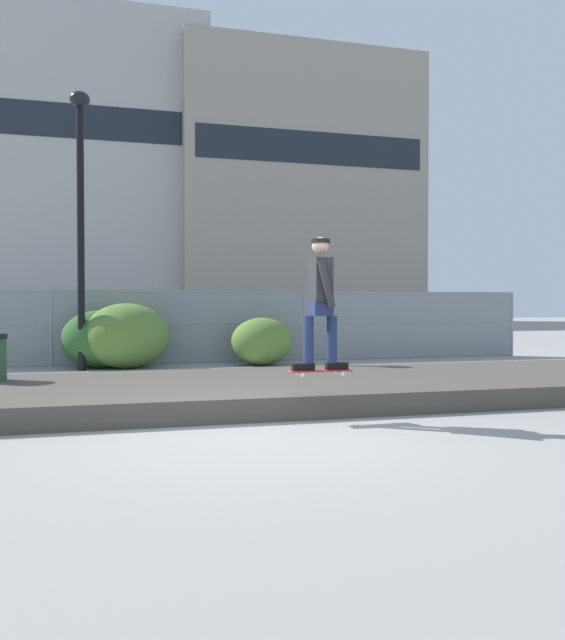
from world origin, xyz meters
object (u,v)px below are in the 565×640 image
object	(u,v)px
skater	(320,296)
shrub_left	(100,339)
shrub_center	(126,336)
parked_car_near	(91,327)
skateboard	(320,371)
street_lamp	(80,195)
shrub_right	(262,341)

from	to	relation	value
skater	shrub_left	size ratio (longest dim) A/B	0.94
shrub_center	parked_car_near	bearing A→B (deg)	102.82
shrub_left	shrub_center	size ratio (longest dim) A/B	0.89
skateboard	parked_car_near	world-z (taller)	parked_car_near
street_lamp	shrub_center	world-z (taller)	street_lamp
skateboard	shrub_left	bearing A→B (deg)	110.86
street_lamp	shrub_right	distance (m)	5.36
skater	street_lamp	world-z (taller)	street_lamp
skateboard	shrub_left	distance (m)	8.17
skater	shrub_left	bearing A→B (deg)	110.86
parked_car_near	shrub_left	distance (m)	4.13
street_lamp	shrub_left	distance (m)	3.30
skater	shrub_left	distance (m)	8.22
skater	skateboard	bearing A→B (deg)	-161.57
street_lamp	parked_car_near	distance (m)	5.55
shrub_center	shrub_right	world-z (taller)	shrub_center
parked_car_near	shrub_center	bearing A→B (deg)	-77.18
shrub_left	parked_car_near	bearing A→B (deg)	95.56
street_lamp	shrub_left	xyz separation A→B (m)	(0.38, 0.51, -3.24)
shrub_center	shrub_right	size ratio (longest dim) A/B	1.30
shrub_right	street_lamp	bearing A→B (deg)	-177.46
street_lamp	shrub_left	size ratio (longest dim) A/B	3.55
street_lamp	parked_car_near	size ratio (longest dim) A/B	1.39
skater	parked_car_near	world-z (taller)	skater
shrub_center	skater	bearing A→B (deg)	-72.57
skateboard	shrub_right	xyz separation A→B (m)	(0.90, 7.31, -0.05)
skater	street_lamp	xyz separation A→B (m)	(-3.29, 7.12, 2.34)
skater	shrub_right	distance (m)	7.43
street_lamp	shrub_right	xyz separation A→B (m)	(4.19, 0.19, -3.34)
skater	shrub_right	bearing A→B (deg)	82.97
parked_car_near	shrub_right	size ratio (longest dim) A/B	2.96
skateboard	shrub_right	world-z (taller)	shrub_right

